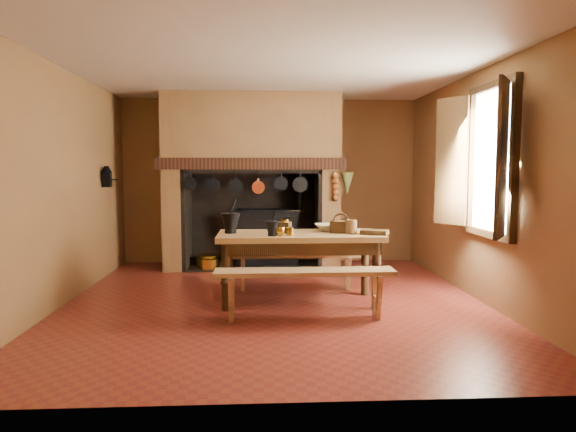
{
  "coord_description": "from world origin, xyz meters",
  "views": [
    {
      "loc": [
        -0.18,
        -6.12,
        1.59
      ],
      "look_at": [
        0.18,
        0.3,
        1.01
      ],
      "focal_mm": 32.0,
      "sensor_mm": 36.0,
      "label": 1
    }
  ],
  "objects_px": {
    "work_table": "(299,244)",
    "bench_front": "(305,282)",
    "mixing_bowl": "(330,227)",
    "coffee_grinder": "(285,226)",
    "iron_range": "(268,236)",
    "wicker_basket": "(341,226)"
  },
  "relations": [
    {
      "from": "iron_range",
      "to": "wicker_basket",
      "type": "height_order",
      "value": "iron_range"
    },
    {
      "from": "bench_front",
      "to": "wicker_basket",
      "type": "height_order",
      "value": "wicker_basket"
    },
    {
      "from": "mixing_bowl",
      "to": "coffee_grinder",
      "type": "bearing_deg",
      "value": -162.74
    },
    {
      "from": "coffee_grinder",
      "to": "wicker_basket",
      "type": "xyz_separation_m",
      "value": [
        0.68,
        0.0,
        -0.0
      ]
    },
    {
      "from": "work_table",
      "to": "mixing_bowl",
      "type": "bearing_deg",
      "value": 26.91
    },
    {
      "from": "iron_range",
      "to": "wicker_basket",
      "type": "bearing_deg",
      "value": -71.36
    },
    {
      "from": "mixing_bowl",
      "to": "iron_range",
      "type": "bearing_deg",
      "value": 107.39
    },
    {
      "from": "iron_range",
      "to": "bench_front",
      "type": "distance_m",
      "value": 3.26
    },
    {
      "from": "coffee_grinder",
      "to": "bench_front",
      "type": "bearing_deg",
      "value": -57.05
    },
    {
      "from": "iron_range",
      "to": "coffee_grinder",
      "type": "xyz_separation_m",
      "value": [
        0.16,
        -2.49,
        0.43
      ]
    },
    {
      "from": "iron_range",
      "to": "bench_front",
      "type": "xyz_separation_m",
      "value": [
        0.34,
        -3.24,
        -0.08
      ]
    },
    {
      "from": "work_table",
      "to": "bench_front",
      "type": "bearing_deg",
      "value": -90.0
    },
    {
      "from": "iron_range",
      "to": "coffee_grinder",
      "type": "height_order",
      "value": "iron_range"
    },
    {
      "from": "work_table",
      "to": "bench_front",
      "type": "height_order",
      "value": "work_table"
    },
    {
      "from": "mixing_bowl",
      "to": "wicker_basket",
      "type": "distance_m",
      "value": 0.21
    },
    {
      "from": "work_table",
      "to": "bench_front",
      "type": "distance_m",
      "value": 0.79
    },
    {
      "from": "work_table",
      "to": "coffee_grinder",
      "type": "relative_size",
      "value": 9.4
    },
    {
      "from": "work_table",
      "to": "coffee_grinder",
      "type": "height_order",
      "value": "coffee_grinder"
    },
    {
      "from": "work_table",
      "to": "wicker_basket",
      "type": "bearing_deg",
      "value": 3.03
    },
    {
      "from": "mixing_bowl",
      "to": "work_table",
      "type": "bearing_deg",
      "value": -153.09
    },
    {
      "from": "work_table",
      "to": "mixing_bowl",
      "type": "xyz_separation_m",
      "value": [
        0.39,
        0.2,
        0.18
      ]
    },
    {
      "from": "iron_range",
      "to": "coffee_grinder",
      "type": "bearing_deg",
      "value": -86.29
    }
  ]
}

